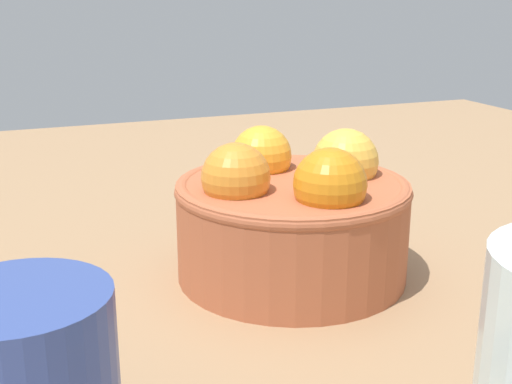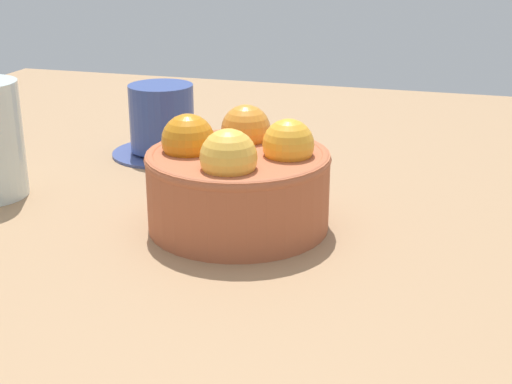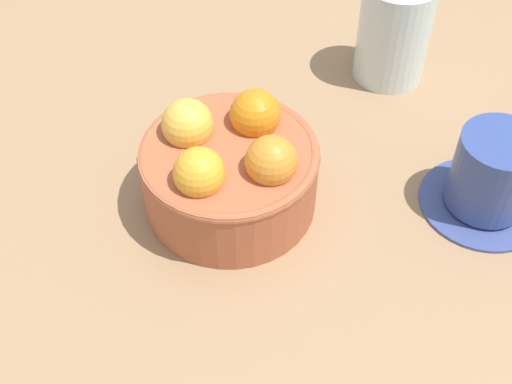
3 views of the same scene
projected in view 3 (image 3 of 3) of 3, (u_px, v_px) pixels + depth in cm
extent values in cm
cube|color=#997551|center=(231.00, 215.00, 62.43)|extent=(115.56, 116.96, 3.79)
cylinder|color=#AD5938|center=(230.00, 177.00, 58.66)|extent=(15.09, 15.09, 6.42)
torus|color=#AD5938|center=(229.00, 154.00, 56.59)|extent=(15.29, 15.29, 1.00)
sphere|color=orange|center=(271.00, 161.00, 54.16)|extent=(4.30, 4.30, 4.30)
sphere|color=orange|center=(255.00, 114.00, 58.00)|extent=(4.41, 4.41, 4.41)
sphere|color=#F2B441|center=(188.00, 124.00, 57.13)|extent=(4.43, 4.43, 4.43)
sphere|color=gold|center=(199.00, 173.00, 53.29)|extent=(4.20, 4.20, 4.20)
cylinder|color=#3C4A86|center=(482.00, 202.00, 60.62)|extent=(11.19, 11.19, 0.60)
cylinder|color=#33478C|center=(493.00, 171.00, 57.76)|extent=(7.01, 7.01, 7.16)
cylinder|color=silver|center=(394.00, 31.00, 69.65)|extent=(7.45, 7.45, 10.76)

